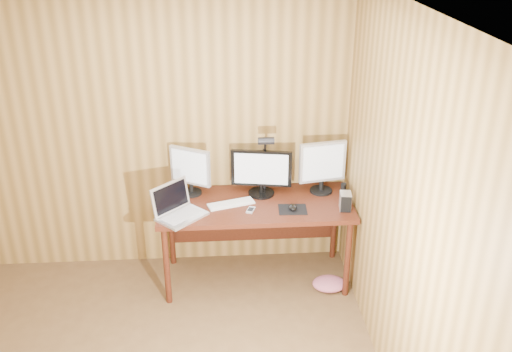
{
  "coord_description": "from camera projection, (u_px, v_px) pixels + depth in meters",
  "views": [
    {
      "loc": [
        0.65,
        -2.55,
        2.96
      ],
      "look_at": [
        0.93,
        1.58,
        1.02
      ],
      "focal_mm": 40.0,
      "sensor_mm": 36.0,
      "label": 1
    }
  ],
  "objects": [
    {
      "name": "mousepad",
      "position": [
        293.0,
        209.0,
        4.62
      ],
      "size": [
        0.24,
        0.2,
        0.0
      ],
      "primitive_type": "cube",
      "rotation": [
        0.0,
        0.0,
        -0.05
      ],
      "color": "black",
      "rests_on": "desk"
    },
    {
      "name": "desk",
      "position": [
        255.0,
        212.0,
        4.85
      ],
      "size": [
        1.6,
        0.7,
        0.75
      ],
      "color": "#41190D",
      "rests_on": "floor"
    },
    {
      "name": "hard_drive",
      "position": [
        345.0,
        201.0,
        4.61
      ],
      "size": [
        0.1,
        0.14,
        0.14
      ],
      "rotation": [
        0.0,
        0.0,
        -0.12
      ],
      "color": "silver",
      "rests_on": "desk"
    },
    {
      "name": "mouse",
      "position": [
        293.0,
        207.0,
        4.61
      ],
      "size": [
        0.08,
        0.11,
        0.04
      ],
      "primitive_type": "ellipsoid",
      "rotation": [
        0.0,
        0.0,
        -0.07
      ],
      "color": "black",
      "rests_on": "mousepad"
    },
    {
      "name": "phone",
      "position": [
        251.0,
        210.0,
        4.61
      ],
      "size": [
        0.09,
        0.12,
        0.01
      ],
      "rotation": [
        0.0,
        0.0,
        -0.34
      ],
      "color": "silver",
      "rests_on": "desk"
    },
    {
      "name": "monitor_left",
      "position": [
        190.0,
        170.0,
        4.79
      ],
      "size": [
        0.34,
        0.21,
        0.42
      ],
      "rotation": [
        0.0,
        0.0,
        -0.5
      ],
      "color": "black",
      "rests_on": "desk"
    },
    {
      "name": "room_shell",
      "position": [
        100.0,
        269.0,
        2.99
      ],
      "size": [
        4.0,
        4.0,
        4.0
      ],
      "color": "brown",
      "rests_on": "ground"
    },
    {
      "name": "desk_lamp",
      "position": [
        265.0,
        155.0,
        4.73
      ],
      "size": [
        0.13,
        0.19,
        0.58
      ],
      "rotation": [
        0.0,
        0.0,
        -0.28
      ],
      "color": "black",
      "rests_on": "desk"
    },
    {
      "name": "monitor_right",
      "position": [
        322.0,
        166.0,
        4.81
      ],
      "size": [
        0.4,
        0.19,
        0.46
      ],
      "rotation": [
        0.0,
        0.0,
        0.19
      ],
      "color": "black",
      "rests_on": "desk"
    },
    {
      "name": "laptop",
      "position": [
        177.0,
        208.0,
        4.51
      ],
      "size": [
        0.46,
        0.46,
        0.26
      ],
      "rotation": [
        0.0,
        0.0,
        0.79
      ],
      "color": "silver",
      "rests_on": "desk"
    },
    {
      "name": "speaker",
      "position": [
        343.0,
        189.0,
        4.83
      ],
      "size": [
        0.05,
        0.05,
        0.11
      ],
      "primitive_type": "cylinder",
      "color": "black",
      "rests_on": "desk"
    },
    {
      "name": "keyboard",
      "position": [
        231.0,
        204.0,
        4.7
      ],
      "size": [
        0.4,
        0.22,
        0.02
      ],
      "rotation": [
        0.0,
        0.0,
        0.3
      ],
      "color": "white",
      "rests_on": "desk"
    },
    {
      "name": "fabric_pile",
      "position": [
        329.0,
        284.0,
        4.89
      ],
      "size": [
        0.31,
        0.26,
        0.09
      ],
      "primitive_type": null,
      "rotation": [
        0.0,
        0.0,
        0.09
      ],
      "color": "#BF5C73",
      "rests_on": "floor"
    },
    {
      "name": "monitor_center",
      "position": [
        261.0,
        172.0,
        4.79
      ],
      "size": [
        0.51,
        0.22,
        0.4
      ],
      "rotation": [
        0.0,
        0.0,
        -0.17
      ],
      "color": "black",
      "rests_on": "desk"
    }
  ]
}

